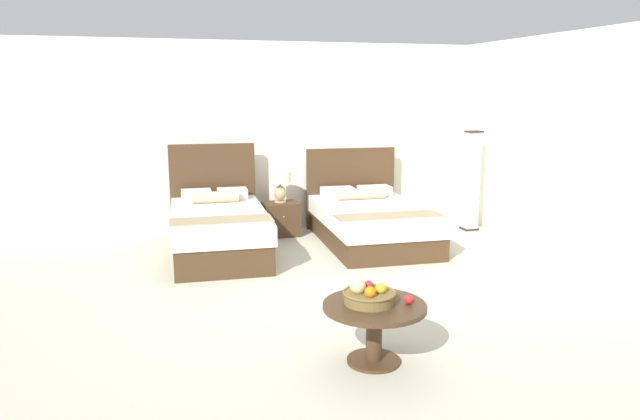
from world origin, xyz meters
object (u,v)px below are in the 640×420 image
at_px(bed_near_corner, 371,221).
at_px(nightstand, 281,219).
at_px(bed_near_window, 218,228).
at_px(table_lamp, 280,182).
at_px(loose_apple, 409,299).
at_px(fruit_bowl, 369,295).
at_px(coffee_table, 374,319).
at_px(floor_lamp_corner, 472,181).

distance_m(bed_near_corner, nightstand, 1.30).
distance_m(bed_near_window, table_lamp, 1.28).
bearing_deg(loose_apple, fruit_bowl, 160.75).
relative_size(coffee_table, fruit_bowl, 1.93).
xyz_separation_m(nightstand, table_lamp, (-0.00, 0.02, 0.52)).
distance_m(fruit_bowl, loose_apple, 0.30).
bearing_deg(bed_near_window, nightstand, 37.46).
distance_m(table_lamp, fruit_bowl, 4.09).
height_order(coffee_table, loose_apple, loose_apple).
xyz_separation_m(bed_near_window, floor_lamp_corner, (3.69, 0.32, 0.40)).
distance_m(loose_apple, floor_lamp_corner, 4.59).
bearing_deg(loose_apple, floor_lamp_corner, 54.81).
bearing_deg(nightstand, bed_near_corner, -33.90).
bearing_deg(table_lamp, bed_near_window, -141.79).
distance_m(coffee_table, fruit_bowl, 0.19).
distance_m(coffee_table, loose_apple, 0.30).
distance_m(bed_near_window, coffee_table, 3.46).
bearing_deg(nightstand, fruit_bowl, -92.58).
bearing_deg(coffee_table, table_lamp, 87.98).
height_order(coffee_table, floor_lamp_corner, floor_lamp_corner).
relative_size(fruit_bowl, floor_lamp_corner, 0.28).
bearing_deg(table_lamp, nightstand, -90.00).
xyz_separation_m(bed_near_corner, coffee_table, (-1.22, -3.37, 0.05)).
xyz_separation_m(nightstand, floor_lamp_corner, (2.74, -0.41, 0.49)).
bearing_deg(loose_apple, coffee_table, 164.20).
bearing_deg(table_lamp, floor_lamp_corner, -8.91).
bearing_deg(bed_near_window, coffee_table, -76.61).
xyz_separation_m(bed_near_window, fruit_bowl, (0.76, -3.34, 0.20)).
height_order(nightstand, fruit_bowl, fruit_bowl).
bearing_deg(loose_apple, nightstand, 91.35).
xyz_separation_m(bed_near_window, table_lamp, (0.95, 0.74, 0.43)).
xyz_separation_m(table_lamp, coffee_table, (-0.14, -4.11, -0.41)).
bearing_deg(bed_near_corner, loose_apple, -105.88).
bearing_deg(fruit_bowl, table_lamp, 87.43).
relative_size(table_lamp, coffee_table, 0.56).
relative_size(bed_near_corner, nightstand, 4.44).
distance_m(bed_near_corner, fruit_bowl, 3.58).
bearing_deg(bed_near_window, loose_apple, -73.09).
height_order(table_lamp, floor_lamp_corner, floor_lamp_corner).
bearing_deg(table_lamp, loose_apple, -88.66).
xyz_separation_m(bed_near_corner, floor_lamp_corner, (1.67, 0.31, 0.43)).
bearing_deg(nightstand, loose_apple, -88.65).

